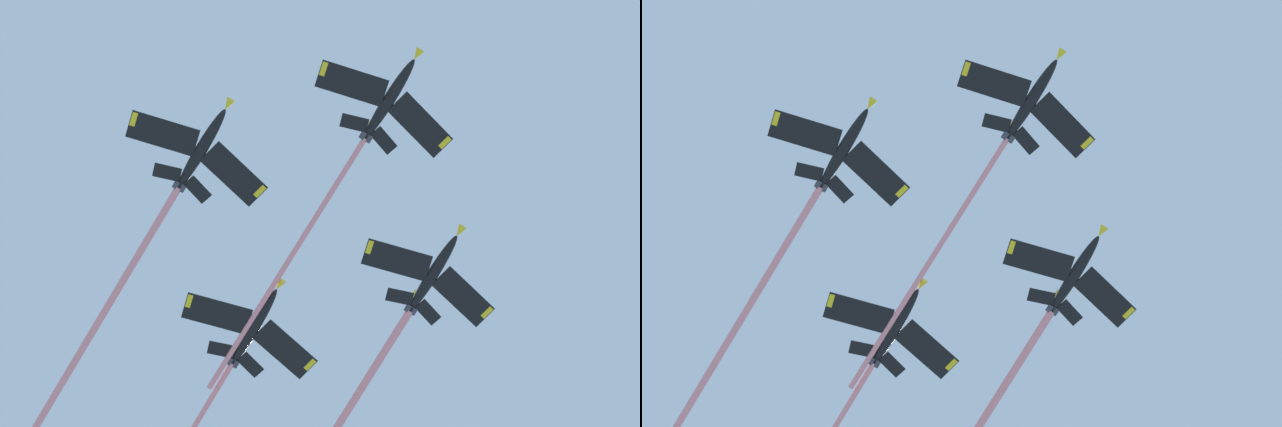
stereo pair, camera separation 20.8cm
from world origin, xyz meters
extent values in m
ellipsoid|color=black|center=(9.21, -32.85, 149.00)|extent=(10.58, 8.56, 3.36)
cone|color=yellow|center=(3.95, -36.84, 150.13)|extent=(2.14, 2.03, 1.45)
ellipsoid|color=black|center=(7.64, -34.04, 149.95)|extent=(2.92, 2.56, 1.36)
cube|color=black|center=(13.03, -36.61, 148.77)|extent=(9.26, 8.44, 0.80)
cube|color=yellow|center=(15.75, -39.69, 148.84)|extent=(1.67, 1.84, 0.42)
cube|color=black|center=(6.62, -28.16, 148.77)|extent=(6.83, 9.68, 0.80)
cube|color=yellow|center=(4.40, -24.70, 148.84)|extent=(1.93, 1.35, 0.42)
cube|color=black|center=(14.52, -31.69, 148.16)|extent=(3.98, 3.54, 0.46)
cube|color=black|center=(11.76, -28.06, 148.16)|extent=(2.88, 3.99, 0.46)
cube|color=yellow|center=(13.17, -29.85, 149.58)|extent=(2.37, 1.86, 3.16)
cylinder|color=#38383D|center=(14.03, -29.77, 147.93)|extent=(1.38, 1.31, 0.96)
cylinder|color=#38383D|center=(13.48, -29.05, 147.93)|extent=(1.38, 1.31, 0.96)
cylinder|color=pink|center=(29.66, -17.36, 144.52)|extent=(32.03, 24.51, 7.46)
ellipsoid|color=black|center=(32.75, -36.93, 144.98)|extent=(10.66, 8.42, 3.47)
cone|color=yellow|center=(27.44, -40.83, 146.17)|extent=(2.15, 2.02, 1.47)
ellipsoid|color=black|center=(31.17, -38.09, 145.94)|extent=(2.94, 2.53, 1.38)
cube|color=black|center=(36.51, -40.75, 144.73)|extent=(9.21, 8.51, 0.84)
cube|color=yellow|center=(39.19, -43.87, 144.80)|extent=(1.68, 1.83, 0.44)
cube|color=black|center=(30.24, -32.20, 144.73)|extent=(6.72, 9.68, 0.84)
cube|color=yellow|center=(28.07, -28.71, 144.80)|extent=(1.92, 1.33, 0.44)
cube|color=black|center=(38.07, -35.86, 144.09)|extent=(3.97, 3.56, 0.48)
cube|color=black|center=(35.37, -32.18, 144.09)|extent=(2.84, 3.98, 0.48)
cube|color=yellow|center=(36.76, -33.99, 145.50)|extent=(2.41, 1.84, 3.18)
cylinder|color=#38383D|center=(37.61, -33.93, 143.85)|extent=(1.38, 1.31, 0.96)
cylinder|color=#38383D|center=(37.08, -33.20, 143.85)|extent=(1.38, 1.31, 0.96)
ellipsoid|color=black|center=(12.95, -8.10, 146.53)|extent=(10.59, 8.54, 3.31)
cone|color=yellow|center=(7.67, -12.08, 147.63)|extent=(2.14, 2.03, 1.45)
ellipsoid|color=black|center=(11.37, -9.29, 147.47)|extent=(2.93, 2.55, 1.35)
cube|color=black|center=(16.75, -11.87, 146.30)|extent=(9.25, 8.45, 0.79)
cube|color=yellow|center=(19.48, -14.95, 146.37)|extent=(1.67, 1.84, 0.41)
cube|color=black|center=(10.37, -3.40, 146.30)|extent=(6.82, 9.68, 0.79)
cube|color=yellow|center=(8.15, 0.06, 146.37)|extent=(1.93, 1.35, 0.41)
cube|color=black|center=(18.26, -6.95, 145.71)|extent=(3.98, 3.54, 0.45)
cube|color=black|center=(15.51, -3.31, 145.71)|extent=(2.88, 3.99, 0.45)
cube|color=yellow|center=(16.91, -5.11, 147.13)|extent=(2.37, 1.85, 3.16)
cylinder|color=#38383D|center=(17.77, -5.03, 145.48)|extent=(1.37, 1.31, 0.95)
cylinder|color=#38383D|center=(17.23, -4.31, 145.48)|extent=(1.37, 1.31, 0.95)
cylinder|color=pink|center=(33.00, 7.03, 142.25)|extent=(31.38, 24.00, 7.34)
ellipsoid|color=black|center=(37.69, -12.36, 143.23)|extent=(10.66, 8.41, 3.54)
cone|color=yellow|center=(32.38, -16.25, 144.46)|extent=(2.16, 2.03, 1.47)
ellipsoid|color=black|center=(36.11, -13.51, 144.20)|extent=(2.94, 2.53, 1.40)
cube|color=black|center=(41.44, -16.18, 142.98)|extent=(9.21, 8.50, 0.86)
cube|color=yellow|center=(44.12, -19.29, 143.04)|extent=(1.68, 1.83, 0.45)
cube|color=black|center=(35.17, -7.63, 142.98)|extent=(6.72, 9.68, 0.86)
cube|color=yellow|center=(33.00, -4.14, 143.04)|extent=(1.92, 1.33, 0.45)
cube|color=black|center=(43.00, -11.29, 142.31)|extent=(3.97, 3.56, 0.49)
cube|color=black|center=(40.30, -7.61, 142.31)|extent=(2.84, 3.98, 0.49)
cube|color=yellow|center=(41.70, -9.41, 143.72)|extent=(2.42, 1.85, 3.19)
cylinder|color=#38383D|center=(42.53, -9.36, 142.06)|extent=(1.38, 1.31, 0.97)
cylinder|color=#38383D|center=(42.00, -8.63, 142.06)|extent=(1.38, 1.31, 0.97)
camera|label=1|loc=(-37.02, -27.95, 1.99)|focal=66.54mm
camera|label=2|loc=(-37.03, -27.74, 1.99)|focal=66.54mm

